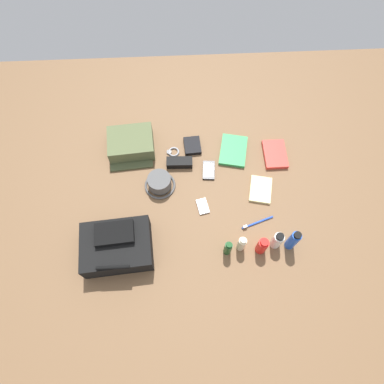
# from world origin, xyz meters

# --- Properties ---
(ground_plane) EXTENTS (2.64, 2.02, 0.02)m
(ground_plane) POSITION_xyz_m (0.00, 0.00, -0.01)
(ground_plane) COLOR brown
(ground_plane) RESTS_ON ground
(backpack) EXTENTS (0.34, 0.26, 0.15)m
(backpack) POSITION_xyz_m (0.37, 0.27, 0.06)
(backpack) COLOR black
(backpack) RESTS_ON ground_plane
(toiletry_pouch) EXTENTS (0.26, 0.25, 0.10)m
(toiletry_pouch) POSITION_xyz_m (0.32, -0.30, 0.05)
(toiletry_pouch) COLOR #56603D
(toiletry_pouch) RESTS_ON ground_plane
(bucket_hat) EXTENTS (0.16, 0.16, 0.08)m
(bucket_hat) POSITION_xyz_m (0.17, -0.06, 0.03)
(bucket_hat) COLOR #555555
(bucket_hat) RESTS_ON ground_plane
(deodorant_spray) EXTENTS (0.05, 0.05, 0.16)m
(deodorant_spray) POSITION_xyz_m (-0.46, 0.29, 0.08)
(deodorant_spray) COLOR blue
(deodorant_spray) RESTS_ON ground_plane
(toothpaste_tube) EXTENTS (0.05, 0.05, 0.13)m
(toothpaste_tube) POSITION_xyz_m (-0.39, 0.28, 0.06)
(toothpaste_tube) COLOR white
(toothpaste_tube) RESTS_ON ground_plane
(sunscreen_spray) EXTENTS (0.05, 0.05, 0.12)m
(sunscreen_spray) POSITION_xyz_m (-0.32, 0.31, 0.06)
(sunscreen_spray) COLOR red
(sunscreen_spray) RESTS_ON ground_plane
(lotion_bottle) EXTENTS (0.04, 0.04, 0.12)m
(lotion_bottle) POSITION_xyz_m (-0.22, 0.29, 0.06)
(lotion_bottle) COLOR beige
(lotion_bottle) RESTS_ON ground_plane
(shampoo_bottle) EXTENTS (0.04, 0.04, 0.12)m
(shampoo_bottle) POSITION_xyz_m (-0.15, 0.31, 0.06)
(shampoo_bottle) COLOR #19471E
(shampoo_bottle) RESTS_ON ground_plane
(paperback_novel) EXTENTS (0.12, 0.18, 0.02)m
(paperback_novel) POSITION_xyz_m (-0.47, -0.22, 0.01)
(paperback_novel) COLOR red
(paperback_novel) RESTS_ON ground_plane
(travel_guidebook) EXTENTS (0.18, 0.22, 0.02)m
(travel_guidebook) POSITION_xyz_m (-0.24, -0.26, 0.01)
(travel_guidebook) COLOR #2D934C
(travel_guidebook) RESTS_ON ground_plane
(cell_phone) EXTENTS (0.07, 0.12, 0.01)m
(cell_phone) POSITION_xyz_m (-0.10, -0.14, 0.01)
(cell_phone) COLOR black
(cell_phone) RESTS_ON ground_plane
(media_player) EXTENTS (0.07, 0.09, 0.01)m
(media_player) POSITION_xyz_m (-0.05, 0.07, 0.01)
(media_player) COLOR #B7B7BC
(media_player) RESTS_ON ground_plane
(wristwatch) EXTENTS (0.07, 0.06, 0.01)m
(wristwatch) POSITION_xyz_m (0.09, -0.27, 0.01)
(wristwatch) COLOR #99999E
(wristwatch) RESTS_ON ground_plane
(toothbrush) EXTENTS (0.17, 0.06, 0.02)m
(toothbrush) POSITION_xyz_m (-0.31, 0.17, 0.01)
(toothbrush) COLOR blue
(toothbrush) RESTS_ON ground_plane
(wallet) EXTENTS (0.10, 0.12, 0.02)m
(wallet) POSITION_xyz_m (-0.02, -0.30, 0.01)
(wallet) COLOR black
(wallet) RESTS_ON ground_plane
(notepad) EXTENTS (0.14, 0.17, 0.02)m
(notepad) POSITION_xyz_m (-0.36, -0.01, 0.01)
(notepad) COLOR beige
(notepad) RESTS_ON ground_plane
(sunglasses_case) EXTENTS (0.14, 0.06, 0.04)m
(sunglasses_case) POSITION_xyz_m (0.06, -0.19, 0.02)
(sunglasses_case) COLOR black
(sunglasses_case) RESTS_ON ground_plane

